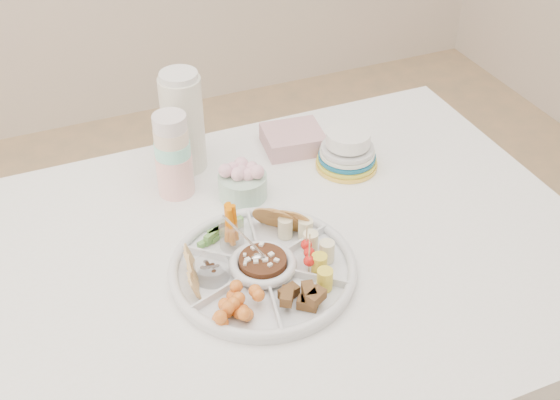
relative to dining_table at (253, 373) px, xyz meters
name	(u,v)px	position (x,y,z in m)	size (l,w,h in m)	color
dining_table	(253,373)	(0.00, 0.00, 0.00)	(1.52, 1.02, 0.76)	white
party_tray	(263,267)	(0.01, -0.06, 0.40)	(0.38, 0.38, 0.04)	white
bean_dip	(263,264)	(0.01, -0.06, 0.41)	(0.10, 0.10, 0.04)	black
tortillas	(282,220)	(0.10, 0.04, 0.42)	(0.10, 0.10, 0.06)	#A56A3A
carrot_cucumber	(222,221)	(-0.03, 0.07, 0.44)	(0.10, 0.10, 0.09)	orange
pita_raisins	(199,268)	(-0.12, -0.03, 0.42)	(0.10, 0.10, 0.05)	#C4824B
cherries	(241,306)	(-0.07, -0.16, 0.42)	(0.12, 0.12, 0.05)	orange
granola_chunks	(307,296)	(0.05, -0.18, 0.42)	(0.11, 0.11, 0.05)	#493317
banana_tomato	(325,244)	(0.14, -0.08, 0.44)	(0.10, 0.10, 0.09)	#F9E265
cup_stack	(172,150)	(-0.07, 0.29, 0.50)	(0.09, 0.09, 0.24)	silver
thermos	(183,120)	(-0.02, 0.38, 0.51)	(0.10, 0.10, 0.26)	silver
flower_bowl	(242,181)	(0.07, 0.21, 0.42)	(0.12, 0.12, 0.09)	#A3B9B0
napkin_stack	(293,139)	(0.26, 0.36, 0.40)	(0.15, 0.13, 0.05)	#CC979E
plate_stack	(347,150)	(0.35, 0.23, 0.43)	(0.16, 0.16, 0.10)	#E4BB53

